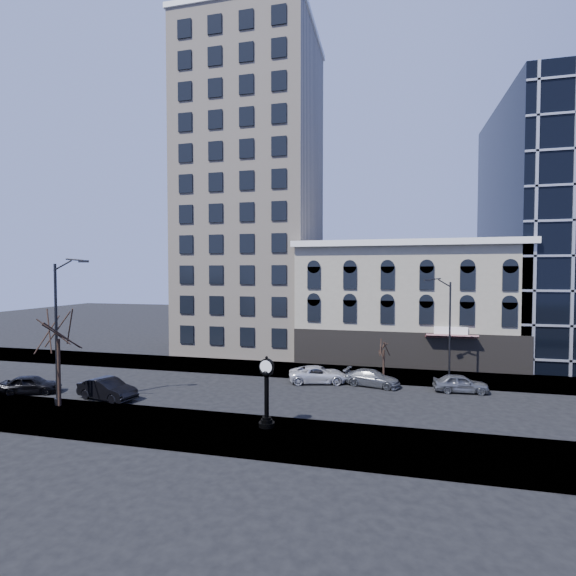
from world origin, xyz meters
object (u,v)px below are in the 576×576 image
(car_near_a, at_px, (31,384))
(car_near_b, at_px, (107,389))
(street_clock, at_px, (267,395))
(street_lamp_near, at_px, (67,292))

(car_near_a, relative_size, car_near_b, 0.89)
(street_clock, distance_m, street_lamp_near, 15.73)
(street_clock, distance_m, car_near_b, 13.34)
(street_clock, relative_size, car_near_b, 0.90)
(street_lamp_near, bearing_deg, street_clock, -21.49)
(street_lamp_near, relative_size, car_near_a, 2.49)
(street_lamp_near, relative_size, car_near_b, 2.21)
(street_lamp_near, bearing_deg, car_near_b, 33.30)
(car_near_a, height_order, car_near_b, car_near_b)
(car_near_b, bearing_deg, street_lamp_near, 154.58)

